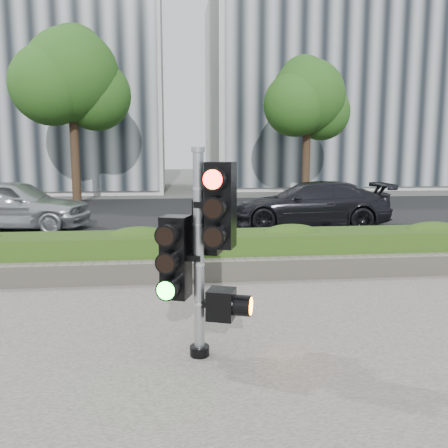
# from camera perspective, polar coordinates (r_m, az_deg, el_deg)

# --- Properties ---
(ground) EXTENTS (120.00, 120.00, 0.00)m
(ground) POSITION_cam_1_polar(r_m,az_deg,el_deg) (6.04, 0.08, -11.76)
(ground) COLOR #51514C
(ground) RESTS_ON ground
(sidewalk) EXTENTS (16.00, 11.00, 0.03)m
(sidewalk) POSITION_cam_1_polar(r_m,az_deg,el_deg) (3.81, 4.78, -24.52)
(sidewalk) COLOR #9E9389
(sidewalk) RESTS_ON ground
(road) EXTENTS (60.00, 13.00, 0.02)m
(road) POSITION_cam_1_polar(r_m,az_deg,el_deg) (15.78, -4.06, 0.87)
(road) COLOR black
(road) RESTS_ON ground
(curb) EXTENTS (60.00, 0.25, 0.12)m
(curb) POSITION_cam_1_polar(r_m,az_deg,el_deg) (9.04, -2.20, -4.52)
(curb) COLOR gray
(curb) RESTS_ON ground
(stone_wall) EXTENTS (12.00, 0.32, 0.34)m
(stone_wall) POSITION_cam_1_polar(r_m,az_deg,el_deg) (7.79, -1.52, -5.57)
(stone_wall) COLOR gray
(stone_wall) RESTS_ON sidewalk
(hedge) EXTENTS (12.00, 1.00, 0.68)m
(hedge) POSITION_cam_1_polar(r_m,az_deg,el_deg) (8.39, -1.91, -3.37)
(hedge) COLOR #517C26
(hedge) RESTS_ON sidewalk
(building_left) EXTENTS (16.00, 9.00, 15.00)m
(building_left) POSITION_cam_1_polar(r_m,az_deg,el_deg) (30.31, -23.57, 18.06)
(building_left) COLOR #B7B7B2
(building_left) RESTS_ON ground
(building_right) EXTENTS (18.00, 10.00, 12.00)m
(building_right) POSITION_cam_1_polar(r_m,az_deg,el_deg) (33.01, 14.76, 15.00)
(building_right) COLOR #B7B7B2
(building_right) RESTS_ON ground
(tree_left) EXTENTS (4.61, 4.03, 7.34)m
(tree_left) POSITION_cam_1_polar(r_m,az_deg,el_deg) (20.77, -17.87, 16.25)
(tree_left) COLOR black
(tree_left) RESTS_ON ground
(tree_right) EXTENTS (4.10, 3.58, 6.53)m
(tree_right) POSITION_cam_1_polar(r_m,az_deg,el_deg) (22.18, 9.94, 14.53)
(tree_right) COLOR black
(tree_right) RESTS_ON ground
(traffic_signal) EXTENTS (0.79, 0.65, 2.12)m
(traffic_signal) POSITION_cam_1_polar(r_m,az_deg,el_deg) (4.74, -2.61, -2.31)
(traffic_signal) COLOR black
(traffic_signal) RESTS_ON sidewalk
(car_silver) EXTENTS (4.32, 2.28, 1.40)m
(car_silver) POSITION_cam_1_polar(r_m,az_deg,el_deg) (14.17, -24.06, 2.18)
(car_silver) COLOR #B3B6BB
(car_silver) RESTS_ON road
(car_dark) EXTENTS (4.60, 2.19, 1.29)m
(car_dark) POSITION_cam_1_polar(r_m,az_deg,el_deg) (13.72, 10.28, 2.37)
(car_dark) COLOR black
(car_dark) RESTS_ON road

